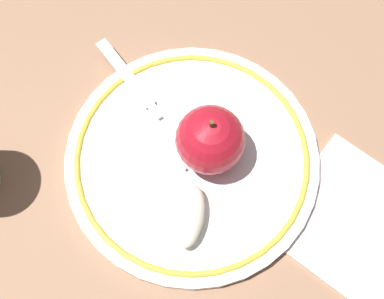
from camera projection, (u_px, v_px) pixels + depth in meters
name	position (u px, v px, depth m)	size (l,w,h in m)	color
ground_plane	(200.00, 171.00, 0.52)	(2.00, 2.00, 0.00)	#916A4E
plate	(192.00, 160.00, 0.52)	(0.25, 0.25, 0.02)	white
apple_red_whole	(210.00, 140.00, 0.48)	(0.06, 0.06, 0.07)	#AD1624
apple_slice_front	(187.00, 216.00, 0.48)	(0.06, 0.03, 0.02)	silver
fork	(143.00, 96.00, 0.53)	(0.13, 0.14, 0.00)	silver
napkin_folded	(363.00, 227.00, 0.50)	(0.13, 0.14, 0.01)	white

